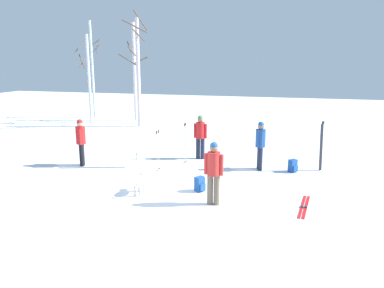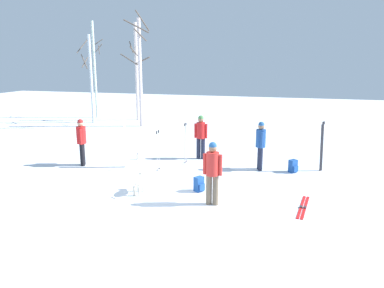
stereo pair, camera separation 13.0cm
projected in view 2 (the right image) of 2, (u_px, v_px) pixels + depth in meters
The scene contains 18 objects.
ground_plane at pixel (158, 195), 10.58m from camera, with size 60.00×60.00×0.00m, color white.
person_0 at pixel (212, 169), 9.71m from camera, with size 0.52×0.34×1.72m.
person_1 at pixel (201, 134), 14.31m from camera, with size 0.52×0.34×1.72m.
person_2 at pixel (261, 143), 12.86m from camera, with size 0.34×0.51×1.72m.
person_3 at pixel (81, 139), 13.41m from camera, with size 0.34×0.48×1.72m.
dog at pixel (139, 180), 10.68m from camera, with size 0.28×0.89×0.57m.
ski_pair_planted_0 at pixel (322, 147), 12.72m from camera, with size 0.15×0.17×1.75m.
ski_pair_planted_1 at pixel (125, 141), 13.15m from camera, with size 0.03×0.19×1.92m.
ski_pair_lying_0 at pixel (303, 207), 9.71m from camera, with size 0.35×1.66×0.05m.
ski_poles_0 at pixel (185, 142), 13.65m from camera, with size 0.07×0.27×1.54m.
ski_poles_1 at pixel (158, 150), 12.71m from camera, with size 0.07×0.28×1.45m.
backpack_0 at pixel (199, 184), 10.87m from camera, with size 0.34×0.33×0.44m.
backpack_1 at pixel (293, 166), 12.71m from camera, with size 0.35×0.34×0.44m.
water_bottle_0 at pixel (137, 157), 14.37m from camera, with size 0.06×0.06×0.24m.
birch_tree_0 at pixel (95, 69), 24.30m from camera, with size 0.86×0.74×6.25m.
birch_tree_1 at pixel (91, 78), 22.25m from camera, with size 0.83×1.24×5.26m.
birch_tree_2 at pixel (136, 71), 23.21m from camera, with size 1.35×0.94×6.05m.
birch_tree_3 at pixel (140, 70), 20.96m from camera, with size 1.36×1.33×6.42m.
Camera 2 is at (3.69, -9.34, 3.78)m, focal length 34.61 mm.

